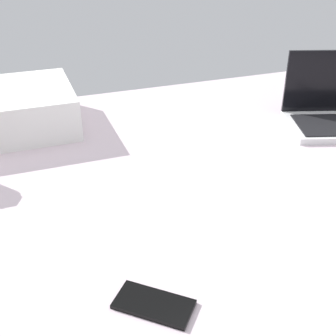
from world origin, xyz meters
The scene contains 2 objects.
bed_mattress centered at (0.00, 0.00, 9.00)cm, with size 180.00×140.00×18.00cm, color silver.
cell_phone centered at (-29.88, -40.68, 18.40)cm, with size 6.80×14.00×0.80cm, color black.
Camera 1 is at (-46.67, -94.31, 78.42)cm, focal length 47.07 mm.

